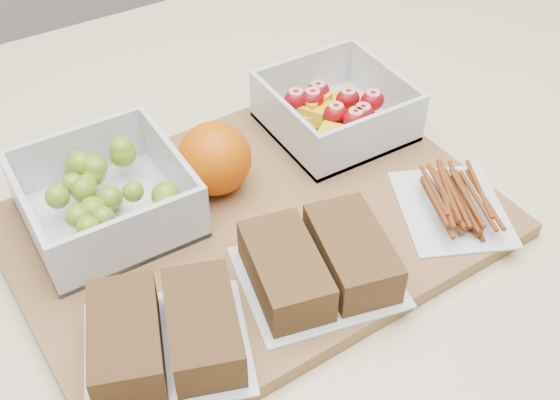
{
  "coord_description": "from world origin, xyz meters",
  "views": [
    {
      "loc": [
        -0.23,
        -0.4,
        1.36
      ],
      "look_at": [
        0.01,
        -0.0,
        0.93
      ],
      "focal_mm": 45.0,
      "sensor_mm": 36.0,
      "label": 1
    }
  ],
  "objects_px": {
    "grape_container": "(107,196)",
    "pretzel_bag": "(454,200)",
    "fruit_container": "(335,111)",
    "orange": "(214,159)",
    "sandwich_bag_left": "(165,333)",
    "sandwich_bag_center": "(319,262)",
    "cutting_board": "(255,224)"
  },
  "relations": [
    {
      "from": "cutting_board",
      "to": "pretzel_bag",
      "type": "xyz_separation_m",
      "value": [
        0.16,
        -0.08,
        0.02
      ]
    },
    {
      "from": "orange",
      "to": "sandwich_bag_left",
      "type": "distance_m",
      "value": 0.19
    },
    {
      "from": "grape_container",
      "to": "pretzel_bag",
      "type": "relative_size",
      "value": 0.98
    },
    {
      "from": "grape_container",
      "to": "fruit_container",
      "type": "relative_size",
      "value": 1.06
    },
    {
      "from": "orange",
      "to": "sandwich_bag_left",
      "type": "xyz_separation_m",
      "value": [
        -0.12,
        -0.14,
        -0.02
      ]
    },
    {
      "from": "pretzel_bag",
      "to": "fruit_container",
      "type": "bearing_deg",
      "value": 98.13
    },
    {
      "from": "orange",
      "to": "grape_container",
      "type": "bearing_deg",
      "value": 172.16
    },
    {
      "from": "cutting_board",
      "to": "orange",
      "type": "relative_size",
      "value": 6.1
    },
    {
      "from": "cutting_board",
      "to": "orange",
      "type": "bearing_deg",
      "value": 97.71
    },
    {
      "from": "orange",
      "to": "pretzel_bag",
      "type": "relative_size",
      "value": 0.49
    },
    {
      "from": "fruit_container",
      "to": "pretzel_bag",
      "type": "bearing_deg",
      "value": -81.87
    },
    {
      "from": "grape_container",
      "to": "sandwich_bag_left",
      "type": "relative_size",
      "value": 0.9
    },
    {
      "from": "fruit_container",
      "to": "orange",
      "type": "bearing_deg",
      "value": -172.82
    },
    {
      "from": "grape_container",
      "to": "orange",
      "type": "height_order",
      "value": "orange"
    },
    {
      "from": "sandwich_bag_left",
      "to": "sandwich_bag_center",
      "type": "bearing_deg",
      "value": -0.1
    },
    {
      "from": "sandwich_bag_center",
      "to": "grape_container",
      "type": "bearing_deg",
      "value": 127.27
    },
    {
      "from": "fruit_container",
      "to": "orange",
      "type": "relative_size",
      "value": 1.87
    },
    {
      "from": "sandwich_bag_center",
      "to": "pretzel_bag",
      "type": "height_order",
      "value": "sandwich_bag_center"
    },
    {
      "from": "orange",
      "to": "fruit_container",
      "type": "bearing_deg",
      "value": 7.18
    },
    {
      "from": "grape_container",
      "to": "sandwich_bag_center",
      "type": "height_order",
      "value": "grape_container"
    },
    {
      "from": "cutting_board",
      "to": "fruit_container",
      "type": "distance_m",
      "value": 0.16
    },
    {
      "from": "fruit_container",
      "to": "pretzel_bag",
      "type": "xyz_separation_m",
      "value": [
        0.02,
        -0.16,
        -0.01
      ]
    },
    {
      "from": "fruit_container",
      "to": "orange",
      "type": "height_order",
      "value": "orange"
    },
    {
      "from": "sandwich_bag_center",
      "to": "sandwich_bag_left",
      "type": "bearing_deg",
      "value": 179.9
    },
    {
      "from": "grape_container",
      "to": "fruit_container",
      "type": "xyz_separation_m",
      "value": [
        0.25,
        0.0,
        -0.0
      ]
    },
    {
      "from": "grape_container",
      "to": "fruit_container",
      "type": "distance_m",
      "value": 0.25
    },
    {
      "from": "orange",
      "to": "sandwich_bag_center",
      "type": "xyz_separation_m",
      "value": [
        0.02,
        -0.14,
        -0.02
      ]
    },
    {
      "from": "cutting_board",
      "to": "sandwich_bag_center",
      "type": "bearing_deg",
      "value": -86.3
    },
    {
      "from": "fruit_container",
      "to": "sandwich_bag_left",
      "type": "height_order",
      "value": "fruit_container"
    },
    {
      "from": "grape_container",
      "to": "fruit_container",
      "type": "height_order",
      "value": "grape_container"
    },
    {
      "from": "pretzel_bag",
      "to": "sandwich_bag_left",
      "type": "bearing_deg",
      "value": -178.99
    },
    {
      "from": "cutting_board",
      "to": "pretzel_bag",
      "type": "bearing_deg",
      "value": -30.1
    }
  ]
}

